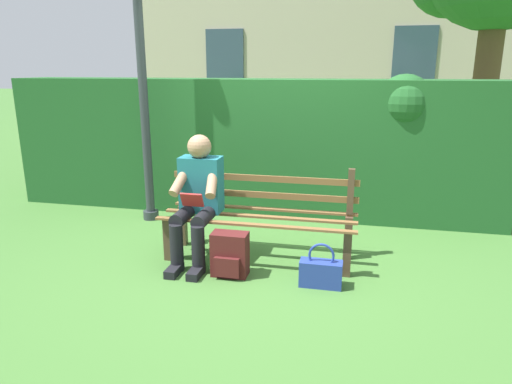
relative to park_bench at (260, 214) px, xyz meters
name	(u,v)px	position (x,y,z in m)	size (l,w,h in m)	color
ground	(258,259)	(0.00, 0.08, -0.42)	(60.00, 60.00, 0.00)	#3D6B2D
park_bench	(260,214)	(0.00, 0.00, 0.00)	(1.80, 0.54, 0.86)	#4C3828
person_seated	(197,196)	(0.55, 0.18, 0.19)	(0.44, 0.73, 1.16)	#1E6672
hedge_backdrop	(251,144)	(0.42, -1.45, 0.42)	(5.95, 0.75, 1.68)	#1E5123
backpack	(230,255)	(0.17, 0.47, -0.23)	(0.31, 0.24, 0.39)	#4C1919
handbag	(321,272)	(-0.62, 0.51, -0.30)	(0.35, 0.14, 0.38)	navy
lamp_post	(140,43)	(1.50, -0.81, 1.58)	(0.29, 0.29, 3.10)	#2D3338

